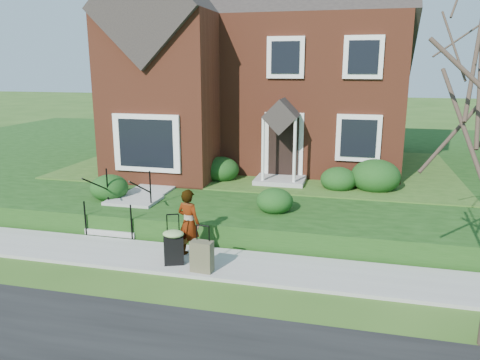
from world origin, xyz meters
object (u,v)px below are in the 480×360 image
(front_steps, at_px, (126,211))
(suitcase_black, at_px, (174,245))
(woman, at_px, (189,223))
(suitcase_olive, at_px, (202,256))

(front_steps, xyz_separation_m, suitcase_black, (2.26, -2.18, 0.05))
(woman, relative_size, suitcase_olive, 1.56)
(front_steps, bearing_deg, suitcase_olive, -38.72)
(suitcase_black, bearing_deg, woman, 51.17)
(suitcase_black, distance_m, suitcase_olive, 0.76)
(suitcase_black, bearing_deg, suitcase_olive, -37.85)
(woman, distance_m, suitcase_olive, 1.03)
(front_steps, relative_size, suitcase_olive, 1.99)
(suitcase_olive, bearing_deg, front_steps, 145.66)
(front_steps, bearing_deg, suitcase_black, -43.95)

